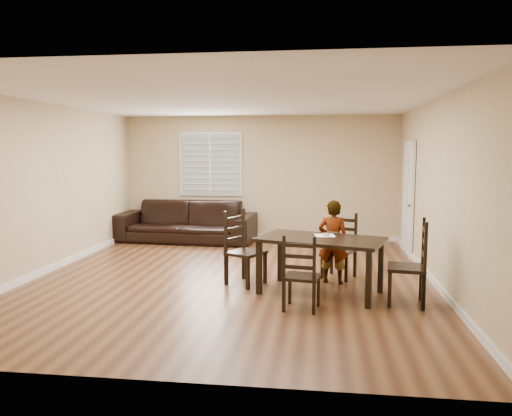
# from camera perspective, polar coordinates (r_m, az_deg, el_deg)

# --- Properties ---
(ground) EXTENTS (7.00, 7.00, 0.00)m
(ground) POSITION_cam_1_polar(r_m,az_deg,el_deg) (7.76, -2.74, -7.95)
(ground) COLOR brown
(ground) RESTS_ON ground
(room) EXTENTS (6.04, 7.04, 2.72)m
(room) POSITION_cam_1_polar(r_m,az_deg,el_deg) (7.68, -2.31, 5.54)
(room) COLOR #CDB98A
(room) RESTS_ON ground
(dining_table) EXTENTS (1.85, 1.38, 0.77)m
(dining_table) POSITION_cam_1_polar(r_m,az_deg,el_deg) (6.83, 7.40, -4.11)
(dining_table) COLOR black
(dining_table) RESTS_ON ground
(chair_near) EXTENTS (0.58, 0.56, 0.99)m
(chair_near) POSITION_cam_1_polar(r_m,az_deg,el_deg) (7.86, 9.79, -4.48)
(chair_near) COLOR black
(chair_near) RESTS_ON ground
(chair_far) EXTENTS (0.48, 0.45, 0.94)m
(chair_far) POSITION_cam_1_polar(r_m,az_deg,el_deg) (6.08, 5.03, -7.90)
(chair_far) COLOR black
(chair_far) RESTS_ON ground
(chair_left) EXTENTS (0.63, 0.64, 1.08)m
(chair_left) POSITION_cam_1_polar(r_m,az_deg,el_deg) (7.36, -1.99, -4.82)
(chair_left) COLOR black
(chair_left) RESTS_ON ground
(chair_right) EXTENTS (0.52, 0.55, 1.09)m
(chair_right) POSITION_cam_1_polar(r_m,az_deg,el_deg) (6.63, 17.96, -6.36)
(chair_right) COLOR black
(chair_right) RESTS_ON ground
(child) EXTENTS (0.50, 0.39, 1.23)m
(child) POSITION_cam_1_polar(r_m,az_deg,el_deg) (7.41, 8.80, -3.84)
(child) COLOR gray
(child) RESTS_ON ground
(napkin) EXTENTS (0.29, 0.29, 0.00)m
(napkin) POSITION_cam_1_polar(r_m,az_deg,el_deg) (6.99, 7.87, -3.13)
(napkin) COLOR #EEE5CD
(napkin) RESTS_ON dining_table
(donut) EXTENTS (0.09, 0.09, 0.03)m
(donut) POSITION_cam_1_polar(r_m,az_deg,el_deg) (6.98, 8.04, -2.98)
(donut) COLOR #CF8E4A
(donut) RESTS_ON napkin
(sofa) EXTENTS (3.02, 1.35, 0.86)m
(sofa) POSITION_cam_1_polar(r_m,az_deg,el_deg) (10.84, -8.05, -1.52)
(sofa) COLOR black
(sofa) RESTS_ON ground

